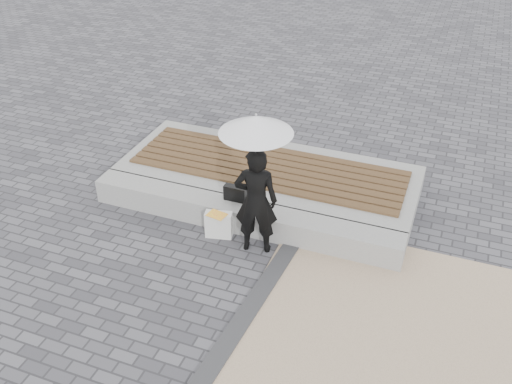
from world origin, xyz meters
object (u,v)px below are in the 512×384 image
woman (256,201)px  seating_ledge (242,216)px  parasol (256,124)px  canvas_tote (219,225)px  handbag (235,193)px

woman → seating_ledge: bearing=-60.7°
woman → parasol: 1.20m
canvas_tote → parasol: bearing=-19.2°
parasol → woman: bearing=0.0°
seating_ledge → canvas_tote: bearing=-123.9°
seating_ledge → parasol: (0.40, -0.42, 1.85)m
parasol → canvas_tote: parasol is taller
parasol → handbag: bearing=135.9°
handbag → canvas_tote: handbag is taller
woman → handbag: size_ratio=4.79×
woman → canvas_tote: (-0.63, 0.08, -0.63)m
woman → canvas_tote: woman is taller
parasol → seating_ledge: bearing=133.2°
woman → handbag: 0.82m
handbag → canvas_tote: size_ratio=0.83×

